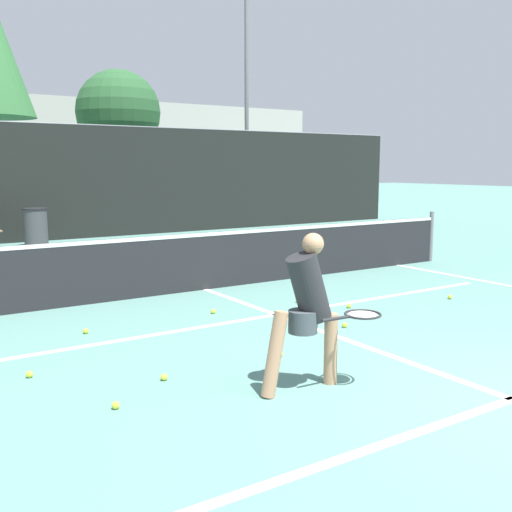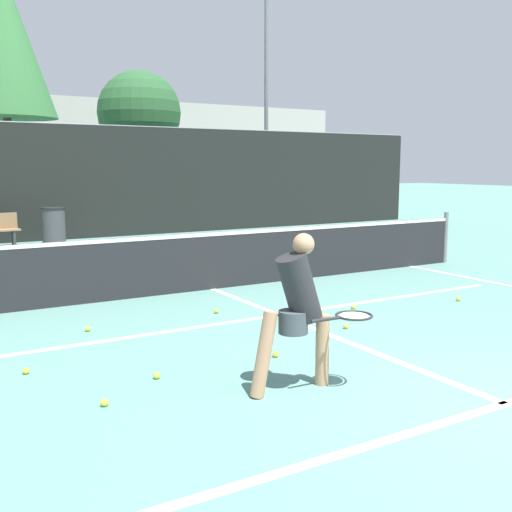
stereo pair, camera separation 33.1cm
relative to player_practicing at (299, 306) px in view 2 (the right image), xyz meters
The scene contains 23 objects.
court_baseline_near 1.96m from the player_practicing, 41.58° to the right, with size 11.00×0.10×0.01m, color white.
court_service_line 2.87m from the player_practicing, 60.88° to the left, with size 8.25×0.10×0.01m, color white.
court_center_mark 2.26m from the player_practicing, 50.52° to the left, with size 0.10×5.65×0.01m, color white.
net 4.67m from the player_practicing, 73.21° to the left, with size 11.09×0.09×1.07m.
fence_back 12.75m from the player_practicing, 83.93° to the left, with size 24.00×0.06×3.19m.
player_practicing is the anchor object (origin of this frame).
tennis_ball_scattered_0 4.58m from the player_practicing, 22.88° to the left, with size 0.07×0.07×0.07m, color #D1E033.
tennis_ball_scattered_1 3.36m from the player_practicing, 41.38° to the left, with size 0.07×0.07×0.07m, color #D1E033.
tennis_ball_scattered_2 3.59m from the player_practicing, 54.26° to the left, with size 0.07×0.07×0.07m, color #D1E033.
tennis_ball_scattered_3 2.79m from the player_practicing, 140.73° to the left, with size 0.07×0.07×0.07m, color #D1E033.
tennis_ball_scattered_4 3.11m from the player_practicing, 77.50° to the left, with size 0.07×0.07×0.07m, color #D1E033.
tennis_ball_scattered_5 1.21m from the player_practicing, 70.00° to the left, with size 0.07×0.07×0.07m, color #D1E033.
tennis_ball_scattered_6 1.56m from the player_practicing, 137.99° to the left, with size 0.07×0.07×0.07m, color #D1E033.
tennis_ball_scattered_7 2.29m from the player_practicing, 52.90° to the left, with size 0.07×0.07×0.07m, color #D1E033.
tennis_ball_scattered_9 1.88m from the player_practicing, 162.70° to the left, with size 0.07×0.07×0.07m, color #D1E033.
tennis_ball_scattered_10 2.33m from the player_practicing, 39.48° to the left, with size 0.07×0.07×0.07m, color #D1E033.
tennis_ball_scattered_11 3.23m from the player_practicing, 111.31° to the left, with size 0.07×0.07×0.07m, color #D1E033.
trash_bin 11.58m from the player_practicing, 88.46° to the left, with size 0.61×0.61×0.98m.
parked_car 17.22m from the player_practicing, 80.74° to the left, with size 1.69×4.38×1.32m.
floodlight_mast 18.96m from the player_practicing, 59.42° to the left, with size 1.10×0.24×9.11m.
tree_west 19.73m from the player_practicing, 74.25° to the left, with size 3.26×3.26×5.73m.
tree_mid 17.63m from the player_practicing, 89.62° to the left, with size 3.21×3.21×8.57m.
building_far 26.60m from the player_practicing, 87.09° to the left, with size 36.00×2.40×5.33m, color #B2ADA3.
Camera 2 is at (-4.35, -2.73, 2.03)m, focal length 42.00 mm.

